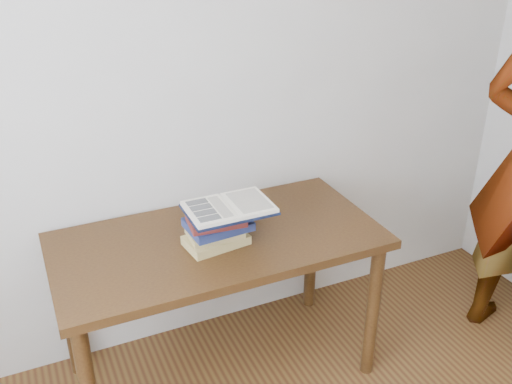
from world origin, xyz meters
name	(u,v)px	position (x,y,z in m)	size (l,w,h in m)	color
room_shell	(510,147)	(-0.08, 0.01, 1.63)	(3.54, 3.54, 2.62)	silver
desk	(219,257)	(-0.02, 1.38, 0.62)	(1.34, 0.67, 0.72)	#402910
book_stack	(216,227)	(-0.04, 1.34, 0.79)	(0.27, 0.20, 0.15)	tan
open_book	(229,208)	(0.00, 1.31, 0.88)	(0.34, 0.23, 0.03)	black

